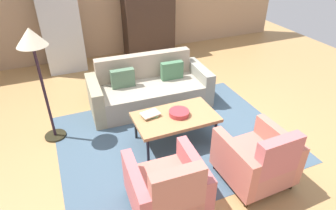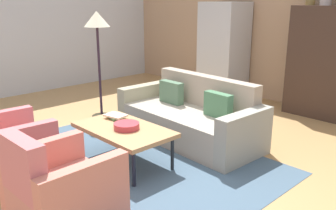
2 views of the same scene
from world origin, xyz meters
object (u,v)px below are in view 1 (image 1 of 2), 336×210
fruit_bowl (179,113)px  floor_lamp (33,49)px  armchair_left (168,191)px  book_stack (150,114)px  armchair_right (258,161)px  cabinet (148,18)px  coffee_table (175,118)px  refrigerator (61,28)px  couch (149,89)px

fruit_bowl → floor_lamp: (-1.74, 0.81, 0.96)m
armchair_left → fruit_bowl: 1.35m
book_stack → floor_lamp: floor_lamp is taller
fruit_bowl → book_stack: (-0.40, 0.13, -0.01)m
armchair_right → floor_lamp: bearing=137.6°
cabinet → armchair_left: bearing=-107.1°
armchair_right → book_stack: 1.61m
coffee_table → refrigerator: size_ratio=0.65×
refrigerator → fruit_bowl: bearing=-69.8°
armchair_left → book_stack: (0.26, 1.30, 0.13)m
coffee_table → refrigerator: 3.64m
fruit_bowl → armchair_left: bearing=-119.6°
refrigerator → book_stack: bearing=-75.3°
armchair_left → cabinet: (1.44, 4.67, 0.56)m
cabinet → floor_lamp: bearing=-133.0°
armchair_left → refrigerator: size_ratio=0.48×
book_stack → refrigerator: bearing=104.7°
armchair_left → fruit_bowl: size_ratio=2.95×
fruit_bowl → cabinet: (0.78, 3.51, 0.42)m
armchair_right → cabinet: 4.71m
coffee_table → cabinet: 3.64m
fruit_bowl → armchair_right: bearing=-65.0°
armchair_right → floor_lamp: size_ratio=0.51×
fruit_bowl → floor_lamp: 2.15m
floor_lamp → refrigerator: bearing=79.3°
armchair_left → fruit_bowl: (0.66, 1.17, 0.14)m
cabinet → armchair_right: bearing=-92.9°
fruit_bowl → refrigerator: size_ratio=0.16×
coffee_table → floor_lamp: 2.13m
armchair_left → floor_lamp: size_ratio=0.51×
armchair_left → fruit_bowl: bearing=62.9°
couch → fruit_bowl: (0.06, -1.19, 0.20)m
cabinet → couch: bearing=-109.8°
couch → book_stack: couch is taller
couch → armchair_right: 2.43m
armchair_left → floor_lamp: 2.50m
armchair_right → fruit_bowl: size_ratio=2.95×
coffee_table → armchair_left: size_ratio=1.36×
couch → book_stack: bearing=74.2°
armchair_right → cabinet: bearing=85.5°
coffee_table → armchair_left: 1.31m
couch → armchair_left: armchair_left is taller
armchair_left → armchair_right: 1.20m
cabinet → refrigerator: bearing=-177.1°
refrigerator → cabinet: bearing=2.9°
floor_lamp → book_stack: bearing=-26.5°
coffee_table → fruit_bowl: fruit_bowl is taller
book_stack → floor_lamp: 1.79m
coffee_table → floor_lamp: size_ratio=0.70×
coffee_table → cabinet: size_ratio=0.67×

